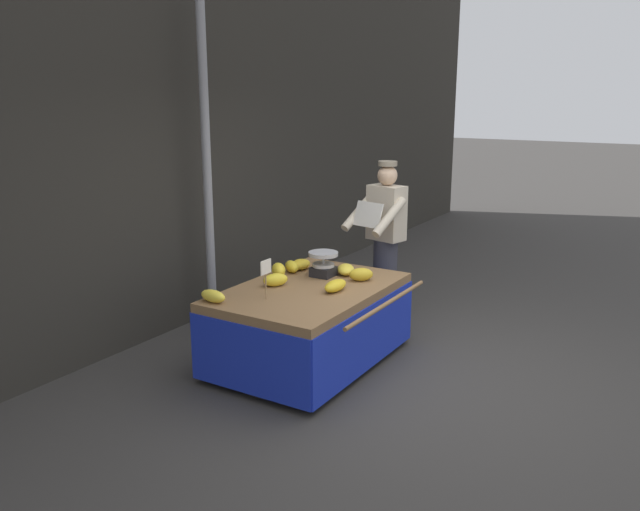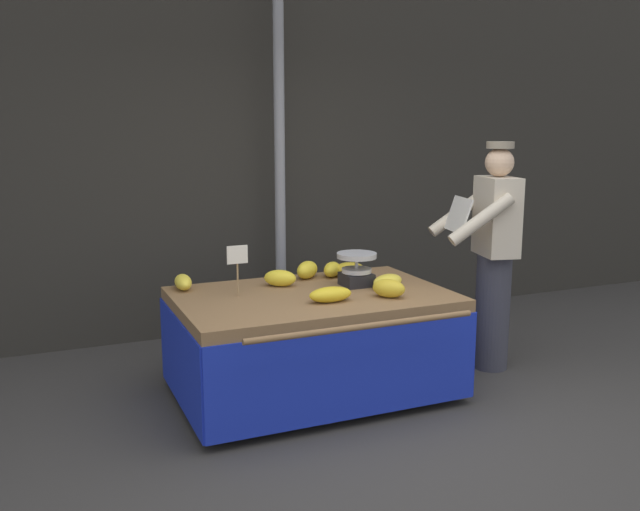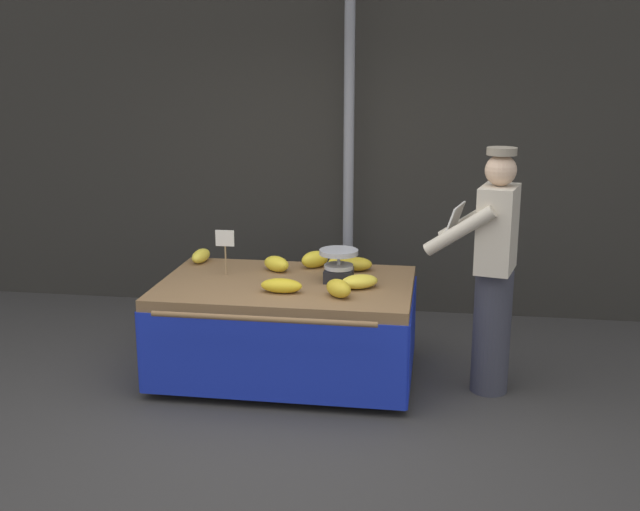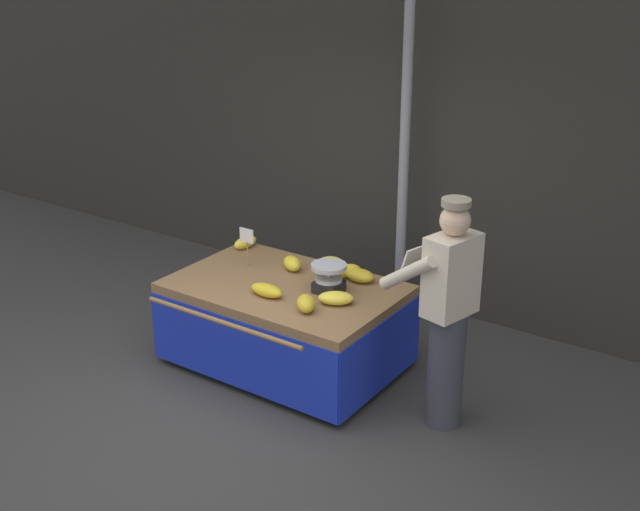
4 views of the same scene
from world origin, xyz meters
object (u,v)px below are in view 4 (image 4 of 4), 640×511
at_px(banana_bunch_1, 348,271).
at_px(banana_bunch_3, 306,303).
at_px(banana_bunch_6, 360,276).
at_px(weighing_scale, 329,278).
at_px(banana_cart, 285,305).
at_px(price_sign, 247,239).
at_px(vendor_person, 447,313).
at_px(street_pole, 405,139).
at_px(banana_bunch_2, 292,263).
at_px(banana_bunch_7, 336,298).
at_px(banana_bunch_5, 329,264).
at_px(banana_bunch_0, 245,242).
at_px(banana_bunch_4, 267,290).

height_order(banana_bunch_1, banana_bunch_3, banana_bunch_3).
bearing_deg(banana_bunch_3, banana_bunch_6, 86.41).
bearing_deg(weighing_scale, banana_cart, -167.65).
bearing_deg(price_sign, vendor_person, -4.83).
distance_m(banana_bunch_3, vendor_person, 1.06).
distance_m(street_pole, banana_bunch_2, 1.48).
height_order(banana_bunch_6, vendor_person, vendor_person).
xyz_separation_m(banana_bunch_7, vendor_person, (0.91, 0.03, 0.11)).
height_order(banana_bunch_5, vendor_person, vendor_person).
bearing_deg(banana_cart, banana_bunch_0, 149.62).
bearing_deg(vendor_person, banana_cart, 178.47).
bearing_deg(banana_bunch_1, vendor_person, -22.14).
xyz_separation_m(weighing_scale, banana_bunch_1, (-0.04, 0.33, -0.06)).
relative_size(banana_bunch_0, banana_bunch_7, 0.94).
xyz_separation_m(banana_cart, banana_bunch_7, (0.54, -0.07, 0.23)).
distance_m(banana_bunch_6, vendor_person, 1.08).
bearing_deg(banana_bunch_6, banana_bunch_2, -168.71).
distance_m(street_pole, banana_bunch_6, 1.35).
bearing_deg(price_sign, banana_bunch_6, 16.13).
height_order(banana_bunch_5, banana_bunch_6, banana_bunch_5).
distance_m(street_pole, banana_bunch_1, 1.33).
bearing_deg(banana_cart, banana_bunch_1, 51.19).
xyz_separation_m(banana_bunch_3, banana_bunch_4, (-0.40, 0.04, -0.01)).
distance_m(weighing_scale, banana_bunch_7, 0.24).
distance_m(banana_bunch_0, banana_bunch_2, 0.67).
height_order(banana_cart, banana_bunch_2, banana_bunch_2).
distance_m(banana_bunch_1, banana_bunch_3, 0.72).
height_order(street_pole, banana_bunch_3, street_pole).
xyz_separation_m(banana_bunch_4, banana_bunch_7, (0.52, 0.19, -0.00)).
xyz_separation_m(street_pole, weighing_scale, (0.09, -1.31, -0.83)).
bearing_deg(banana_bunch_7, price_sign, 169.18).
height_order(banana_bunch_0, banana_bunch_2, banana_bunch_2).
height_order(street_pole, banana_cart, street_pole).
bearing_deg(banana_bunch_1, banana_bunch_0, 177.90).
bearing_deg(banana_cart, banana_bunch_6, 40.66).
height_order(banana_bunch_5, banana_bunch_7, banana_bunch_5).
height_order(banana_bunch_4, banana_bunch_6, banana_bunch_6).
xyz_separation_m(price_sign, banana_bunch_3, (0.90, -0.42, -0.19)).
distance_m(banana_cart, banana_bunch_6, 0.65).
relative_size(banana_bunch_0, vendor_person, 0.15).
height_order(banana_bunch_6, banana_bunch_7, banana_bunch_6).
bearing_deg(vendor_person, street_pole, 129.11).
bearing_deg(vendor_person, weighing_scale, 173.65).
distance_m(banana_bunch_1, banana_bunch_4, 0.74).
bearing_deg(banana_bunch_1, price_sign, -160.42).
relative_size(banana_cart, banana_bunch_4, 6.38).
bearing_deg(banana_bunch_1, banana_bunch_3, -83.11).
bearing_deg(banana_bunch_5, banana_bunch_3, -69.12).
xyz_separation_m(banana_bunch_5, banana_bunch_6, (0.32, -0.04, -0.01)).
height_order(banana_bunch_0, banana_bunch_1, banana_bunch_1).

